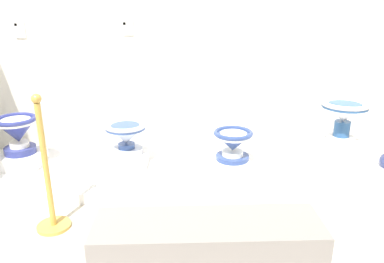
% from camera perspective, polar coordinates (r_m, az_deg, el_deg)
% --- Properties ---
extents(wall_back, '(4.54, 0.06, 3.08)m').
position_cam_1_polar(wall_back, '(3.65, -2.00, 19.66)').
color(wall_back, silver).
rests_on(wall_back, ground_plane).
extents(display_platform, '(3.85, 1.00, 0.09)m').
position_cam_1_polar(display_platform, '(3.42, -1.69, -6.16)').
color(display_platform, white).
rests_on(display_platform, ground_plane).
extents(plinth_block_broad_patterned, '(0.37, 0.36, 0.12)m').
position_cam_1_polar(plinth_block_broad_patterned, '(3.76, -24.75, -3.86)').
color(plinth_block_broad_patterned, white).
rests_on(plinth_block_broad_patterned, display_platform).
extents(antique_toilet_broad_patterned, '(0.36, 0.36, 0.34)m').
position_cam_1_polar(antique_toilet_broad_patterned, '(3.67, -25.33, 0.08)').
color(antique_toilet_broad_patterned, navy).
rests_on(antique_toilet_broad_patterned, plinth_block_broad_patterned).
extents(plinth_block_slender_white, '(0.38, 0.38, 0.10)m').
position_cam_1_polar(plinth_block_slender_white, '(3.50, -9.93, -4.14)').
color(plinth_block_slender_white, white).
rests_on(plinth_block_slender_white, display_platform).
extents(antique_toilet_slender_white, '(0.38, 0.38, 0.30)m').
position_cam_1_polar(antique_toilet_slender_white, '(3.41, -10.16, -0.44)').
color(antique_toilet_slender_white, silver).
rests_on(antique_toilet_slender_white, plinth_block_slender_white).
extents(plinth_block_rightmost, '(0.31, 0.39, 0.05)m').
position_cam_1_polar(plinth_block_rightmost, '(3.48, 6.21, -4.63)').
color(plinth_block_rightmost, white).
rests_on(plinth_block_rightmost, display_platform).
extents(antique_toilet_rightmost, '(0.36, 0.36, 0.28)m').
position_cam_1_polar(antique_toilet_rightmost, '(3.40, 6.33, -1.63)').
color(antique_toilet_rightmost, '#304683').
rests_on(antique_toilet_rightmost, plinth_block_rightmost).
extents(plinth_block_squat_floral, '(0.38, 0.29, 0.24)m').
position_cam_1_polar(plinth_block_squat_floral, '(3.65, 21.63, -3.11)').
color(plinth_block_squat_floral, white).
rests_on(plinth_block_squat_floral, display_platform).
extents(antique_toilet_squat_floral, '(0.41, 0.41, 0.37)m').
position_cam_1_polar(antique_toilet_squat_floral, '(3.54, 22.37, 2.66)').
color(antique_toilet_squat_floral, white).
rests_on(antique_toilet_squat_floral, plinth_block_squat_floral).
extents(info_placard_first, '(0.10, 0.01, 0.15)m').
position_cam_1_polar(info_placard_first, '(3.91, -25.03, 14.04)').
color(info_placard_first, white).
extents(info_placard_second, '(0.10, 0.01, 0.13)m').
position_cam_1_polar(info_placard_second, '(3.65, -9.85, 15.47)').
color(info_placard_second, white).
extents(stanchion_post_near_left, '(0.23, 0.23, 0.97)m').
position_cam_1_polar(stanchion_post_near_left, '(2.73, -21.19, -8.17)').
color(stanchion_post_near_left, gold).
rests_on(stanchion_post_near_left, ground_plane).
extents(museum_bench, '(1.22, 0.36, 0.40)m').
position_cam_1_polar(museum_bench, '(2.14, 2.40, -18.27)').
color(museum_bench, gray).
rests_on(museum_bench, ground_plane).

